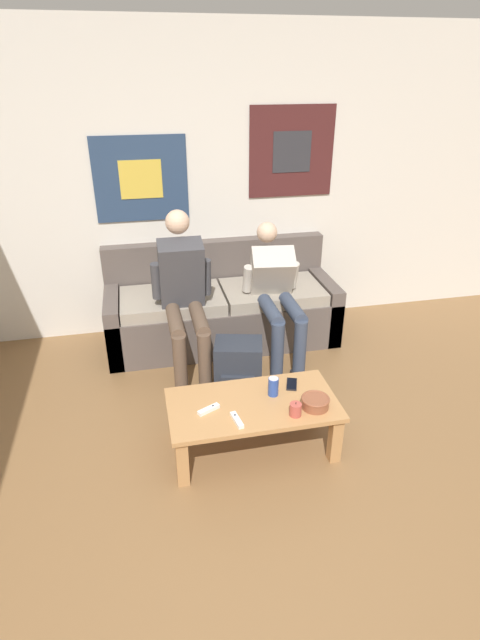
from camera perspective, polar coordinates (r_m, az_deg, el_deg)
name	(u,v)px	position (r m, az deg, el deg)	size (l,w,h in m)	color
ground_plane	(296,610)	(2.64, 6.43, -30.03)	(18.00, 18.00, 0.00)	brown
wall_back	(197,188)	(4.41, -4.89, 14.82)	(10.00, 0.07, 2.55)	silver
couch	(221,309)	(4.41, -2.13, 1.22)	(1.98, 0.74, 0.83)	#564C47
coffee_table	(253,411)	(3.16, 1.47, -10.34)	(1.05, 0.55, 0.35)	#B27F4C
person_seated_adult	(184,292)	(3.83, -6.46, 3.25)	(0.47, 0.88, 1.25)	brown
person_seated_teen	(276,290)	(4.03, 4.12, 3.39)	(0.47, 0.99, 1.06)	#384256
backpack	(238,367)	(3.75, -0.19, -5.44)	(0.41, 0.36, 0.39)	#282D38
ceramic_bowl	(315,402)	(3.10, 8.61, -9.23)	(0.17, 0.17, 0.07)	brown
pillar_candle	(296,410)	(3.02, 6.36, -10.13)	(0.07, 0.07, 0.09)	#B24C42
drink_can_blue	(273,386)	(3.16, 3.83, -7.59)	(0.07, 0.07, 0.12)	#28479E
game_controller_near_left	(237,420)	(2.97, -0.36, -11.36)	(0.06, 0.15, 0.03)	white
game_controller_near_right	(209,409)	(3.05, -3.60, -10.17)	(0.14, 0.09, 0.03)	white
cell_phone	(292,384)	(3.29, 5.93, -7.30)	(0.11, 0.15, 0.01)	black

